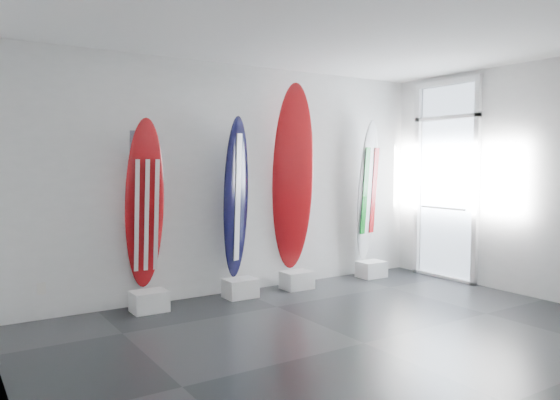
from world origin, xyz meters
TOP-DOWN VIEW (x-y plane):
  - floor at (0.00, 0.00)m, footprint 6.00×6.00m
  - ceiling at (0.00, 0.00)m, footprint 6.00×6.00m
  - wall_back at (0.00, 2.50)m, footprint 6.00×0.00m
  - wall_left at (-3.00, 0.00)m, footprint 0.00×5.00m
  - wall_right at (3.00, 0.00)m, footprint 0.00×5.00m
  - display_block_usa at (-1.35, 2.18)m, footprint 0.40×0.30m
  - surfboard_usa at (-1.35, 2.28)m, footprint 0.48×0.39m
  - display_block_navy at (-0.15, 2.18)m, footprint 0.40×0.30m
  - surfboard_navy at (-0.15, 2.28)m, footprint 0.50×0.32m
  - display_block_swiss at (0.73, 2.18)m, footprint 0.40×0.30m
  - surfboard_swiss at (0.73, 2.28)m, footprint 0.66×0.53m
  - display_block_italy at (2.09, 2.18)m, footprint 0.40×0.30m
  - surfboard_italy at (2.09, 2.28)m, footprint 0.52×0.34m
  - wall_outlet at (-2.45, 2.48)m, footprint 0.09×0.02m
  - glass_door at (2.97, 1.55)m, footprint 0.12×1.16m
  - balcony at (4.30, 1.55)m, footprint 2.80×2.20m

SIDE VIEW (x-z plane):
  - floor at x=0.00m, z-range 0.00..0.00m
  - display_block_usa at x=-1.35m, z-range 0.00..0.24m
  - display_block_navy at x=-0.15m, z-range 0.00..0.24m
  - display_block_swiss at x=0.73m, z-range 0.00..0.24m
  - display_block_italy at x=2.09m, z-range 0.00..0.24m
  - wall_outlet at x=-2.45m, z-range 0.28..0.41m
  - balcony at x=4.30m, z-range -0.10..1.10m
  - surfboard_usa at x=-1.35m, z-range 0.23..2.23m
  - surfboard_navy at x=-0.15m, z-range 0.24..2.31m
  - surfboard_italy at x=2.09m, z-range 0.24..2.36m
  - glass_door at x=2.97m, z-range 0.00..2.85m
  - wall_back at x=0.00m, z-range -1.50..4.50m
  - wall_left at x=-3.00m, z-range -1.00..4.00m
  - wall_right at x=3.00m, z-range -1.00..4.00m
  - surfboard_swiss at x=0.73m, z-range 0.24..2.78m
  - ceiling at x=0.00m, z-range 3.00..3.00m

